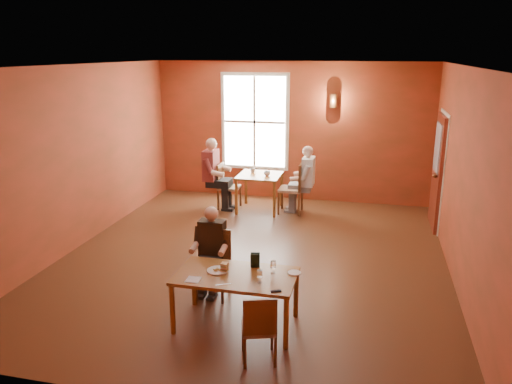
% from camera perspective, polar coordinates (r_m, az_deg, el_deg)
% --- Properties ---
extents(ground, '(6.00, 7.00, 0.01)m').
position_cam_1_polar(ground, '(8.07, -0.33, -7.57)').
color(ground, brown).
rests_on(ground, ground).
extents(wall_back, '(6.00, 0.04, 3.00)m').
position_cam_1_polar(wall_back, '(10.97, 4.00, 6.86)').
color(wall_back, brown).
rests_on(wall_back, ground).
extents(wall_front, '(6.00, 0.04, 3.00)m').
position_cam_1_polar(wall_front, '(4.43, -11.18, -7.15)').
color(wall_front, brown).
rests_on(wall_front, ground).
extents(wall_left, '(0.04, 7.00, 3.00)m').
position_cam_1_polar(wall_left, '(8.79, -19.77, 3.71)').
color(wall_left, brown).
rests_on(wall_left, ground).
extents(wall_right, '(0.04, 7.00, 3.00)m').
position_cam_1_polar(wall_right, '(7.50, 22.55, 1.46)').
color(wall_right, brown).
rests_on(wall_right, ground).
extents(ceiling, '(6.00, 7.00, 0.04)m').
position_cam_1_polar(ceiling, '(7.40, -0.37, 14.25)').
color(ceiling, white).
rests_on(ceiling, wall_back).
extents(window, '(1.36, 0.10, 1.96)m').
position_cam_1_polar(window, '(11.05, -0.16, 8.01)').
color(window, white).
rests_on(window, wall_back).
extents(door, '(0.12, 1.04, 2.10)m').
position_cam_1_polar(door, '(9.81, 19.96, 2.18)').
color(door, maroon).
rests_on(door, ground).
extents(wall_sconce, '(0.16, 0.16, 0.28)m').
position_cam_1_polar(wall_sconce, '(10.67, 8.83, 10.26)').
color(wall_sconce, brown).
rests_on(wall_sconce, wall_back).
extents(main_table, '(1.42, 0.80, 0.66)m').
position_cam_1_polar(main_table, '(6.11, -2.28, -12.22)').
color(main_table, brown).
rests_on(main_table, ground).
extents(chair_diner_main, '(0.40, 0.40, 0.90)m').
position_cam_1_polar(chair_diner_main, '(6.75, -4.94, -8.30)').
color(chair_diner_main, '#512513').
rests_on(chair_diner_main, ground).
extents(diner_main, '(0.46, 0.46, 1.15)m').
position_cam_1_polar(diner_main, '(6.67, -5.04, -7.43)').
color(diner_main, '#34221D').
rests_on(diner_main, ground).
extents(chair_empty, '(0.44, 0.44, 0.80)m').
position_cam_1_polar(chair_empty, '(5.47, 0.32, -15.07)').
color(chair_empty, '#3F2814').
rests_on(chair_empty, ground).
extents(plate_food, '(0.30, 0.30, 0.03)m').
position_cam_1_polar(plate_food, '(6.05, -4.41, -8.87)').
color(plate_food, silver).
rests_on(plate_food, main_table).
extents(sandwich, '(0.08, 0.08, 0.10)m').
position_cam_1_polar(sandwich, '(6.01, -3.62, -8.67)').
color(sandwich, tan).
rests_on(sandwich, main_table).
extents(goblet_a, '(0.09, 0.09, 0.17)m').
position_cam_1_polar(goblet_a, '(5.96, 1.99, -8.52)').
color(goblet_a, white).
rests_on(goblet_a, main_table).
extents(goblet_c, '(0.09, 0.09, 0.17)m').
position_cam_1_polar(goblet_c, '(5.73, 0.40, -9.57)').
color(goblet_c, white).
rests_on(goblet_c, main_table).
extents(menu_stand, '(0.12, 0.08, 0.19)m').
position_cam_1_polar(menu_stand, '(6.10, -0.10, -7.80)').
color(menu_stand, black).
rests_on(menu_stand, main_table).
extents(knife, '(0.17, 0.09, 0.00)m').
position_cam_1_polar(knife, '(5.73, -3.73, -10.49)').
color(knife, silver).
rests_on(knife, main_table).
extents(napkin, '(0.17, 0.17, 0.01)m').
position_cam_1_polar(napkin, '(5.87, -7.18, -9.90)').
color(napkin, white).
rests_on(napkin, main_table).
extents(side_plate, '(0.21, 0.21, 0.01)m').
position_cam_1_polar(side_plate, '(6.00, 4.41, -9.19)').
color(side_plate, white).
rests_on(side_plate, main_table).
extents(sunglasses, '(0.12, 0.08, 0.01)m').
position_cam_1_polar(sunglasses, '(5.57, 2.29, -11.25)').
color(sunglasses, black).
rests_on(sunglasses, main_table).
extents(second_table, '(0.86, 0.86, 0.76)m').
position_cam_1_polar(second_table, '(10.31, 0.41, -0.05)').
color(second_table, brown).
rests_on(second_table, ground).
extents(chair_diner_white, '(0.46, 0.46, 1.03)m').
position_cam_1_polar(chair_diner_white, '(10.16, 3.99, 0.46)').
color(chair_diner_white, '#522D13').
rests_on(chair_diner_white, ground).
extents(diner_white, '(0.53, 0.53, 1.33)m').
position_cam_1_polar(diner_white, '(10.11, 4.17, 1.26)').
color(diner_white, silver).
rests_on(diner_white, ground).
extents(chair_diner_maroon, '(0.42, 0.42, 0.95)m').
position_cam_1_polar(chair_diner_maroon, '(10.45, -3.07, 0.67)').
color(chair_diner_maroon, '#432314').
rests_on(chair_diner_maroon, ground).
extents(diner_maroon, '(0.58, 0.58, 1.44)m').
position_cam_1_polar(diner_maroon, '(10.39, -3.25, 1.99)').
color(diner_maroon, maroon).
rests_on(diner_maroon, ground).
extents(cup_a, '(0.14, 0.14, 0.10)m').
position_cam_1_polar(cup_a, '(10.11, 1.28, 2.12)').
color(cup_a, silver).
rests_on(cup_a, second_table).
extents(cup_b, '(0.13, 0.13, 0.09)m').
position_cam_1_polar(cup_b, '(10.39, -0.40, 2.49)').
color(cup_b, white).
rests_on(cup_b, second_table).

